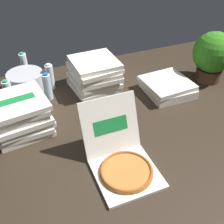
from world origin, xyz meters
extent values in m
cube|color=#2D2319|center=(0.00, 0.00, -0.01)|extent=(3.20, 2.40, 0.02)
cube|color=silver|center=(-0.14, -0.36, 0.01)|extent=(0.39, 0.39, 0.02)
cylinder|color=#B77033|center=(-0.14, -0.36, 0.03)|extent=(0.33, 0.33, 0.02)
torus|color=#9C501E|center=(-0.14, -0.36, 0.04)|extent=(0.33, 0.33, 0.02)
cube|color=silver|center=(-0.14, -0.10, 0.20)|extent=(0.39, 0.16, 0.36)
cube|color=#197A38|center=(-0.14, -0.11, 0.20)|extent=(0.23, 0.04, 0.09)
cube|color=silver|center=(-0.66, 0.33, 0.02)|extent=(0.42, 0.42, 0.04)
cube|color=silver|center=(-0.67, 0.33, 0.06)|extent=(0.41, 0.41, 0.04)
cube|color=#197A38|center=(-0.67, 0.33, 0.08)|extent=(0.25, 0.09, 0.00)
cube|color=silver|center=(-0.66, 0.33, 0.10)|extent=(0.43, 0.43, 0.04)
cube|color=#197A38|center=(-0.66, 0.33, 0.12)|extent=(0.26, 0.10, 0.00)
cube|color=silver|center=(-0.67, 0.32, 0.14)|extent=(0.43, 0.43, 0.04)
cube|color=silver|center=(-0.68, 0.34, 0.17)|extent=(0.41, 0.41, 0.04)
cube|color=#197A38|center=(-0.68, 0.34, 0.19)|extent=(0.25, 0.08, 0.00)
cube|color=silver|center=(-0.67, 0.34, 0.21)|extent=(0.40, 0.40, 0.04)
cube|color=silver|center=(-0.67, 0.33, 0.25)|extent=(0.43, 0.43, 0.04)
cube|color=#197A38|center=(-0.67, 0.33, 0.27)|extent=(0.26, 0.10, 0.00)
cube|color=silver|center=(0.60, 0.35, 0.02)|extent=(0.39, 0.39, 0.04)
cube|color=#197A38|center=(0.60, 0.35, 0.04)|extent=(0.25, 0.07, 0.00)
cube|color=silver|center=(0.60, 0.35, 0.06)|extent=(0.39, 0.39, 0.04)
cube|color=silver|center=(0.59, 0.35, 0.10)|extent=(0.41, 0.41, 0.04)
cube|color=silver|center=(0.02, 0.68, 0.02)|extent=(0.42, 0.42, 0.04)
cube|color=silver|center=(0.04, 0.69, 0.06)|extent=(0.40, 0.40, 0.04)
cube|color=silver|center=(0.02, 0.69, 0.10)|extent=(0.43, 0.43, 0.04)
cube|color=silver|center=(0.03, 0.67, 0.14)|extent=(0.39, 0.39, 0.04)
cube|color=silver|center=(0.02, 0.67, 0.17)|extent=(0.40, 0.40, 0.04)
cube|color=silver|center=(0.03, 0.67, 0.21)|extent=(0.42, 0.42, 0.04)
cube|color=#197A38|center=(0.03, 0.67, 0.23)|extent=(0.26, 0.10, 0.00)
cube|color=silver|center=(0.04, 0.68, 0.25)|extent=(0.40, 0.40, 0.04)
cylinder|color=#B7BABF|center=(-0.55, 0.88, 0.08)|extent=(0.32, 0.32, 0.17)
cylinder|color=silver|center=(-0.40, 0.66, 0.12)|extent=(0.07, 0.07, 0.23)
cylinder|color=blue|center=(-0.40, 0.66, 0.24)|extent=(0.04, 0.04, 0.02)
cylinder|color=white|center=(-0.72, 0.67, 0.12)|extent=(0.07, 0.07, 0.23)
cylinder|color=#239951|center=(-0.72, 0.67, 0.24)|extent=(0.04, 0.04, 0.02)
cylinder|color=silver|center=(-0.34, 0.82, 0.12)|extent=(0.07, 0.07, 0.23)
cylinder|color=white|center=(-0.34, 0.82, 0.24)|extent=(0.04, 0.04, 0.02)
cylinder|color=white|center=(-0.53, 1.13, 0.12)|extent=(0.07, 0.07, 0.23)
cylinder|color=#239951|center=(-0.53, 1.13, 0.24)|extent=(0.04, 0.04, 0.02)
cylinder|color=#513323|center=(1.08, 0.40, 0.06)|extent=(0.24, 0.24, 0.12)
sphere|color=#2E7A1A|center=(1.08, 0.40, 0.28)|extent=(0.37, 0.37, 0.37)
camera|label=1|loc=(-0.65, -1.36, 1.36)|focal=43.84mm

